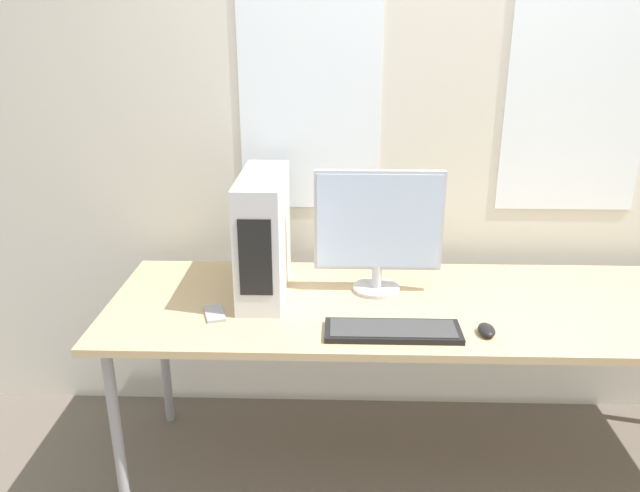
% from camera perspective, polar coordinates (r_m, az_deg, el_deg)
% --- Properties ---
extents(wall_back, '(8.00, 0.07, 2.70)m').
position_cam_1_polar(wall_back, '(2.74, 10.88, 10.75)').
color(wall_back, beige).
rests_on(wall_back, ground_plane).
extents(desk, '(2.58, 0.79, 0.77)m').
position_cam_1_polar(desk, '(2.43, 11.75, -6.04)').
color(desk, tan).
rests_on(desk, ground_plane).
extents(pc_tower, '(0.16, 0.50, 0.47)m').
position_cam_1_polar(pc_tower, '(2.39, -5.18, 1.08)').
color(pc_tower, silver).
rests_on(pc_tower, desk).
extents(monitor_main, '(0.49, 0.18, 0.48)m').
position_cam_1_polar(monitor_main, '(2.38, 5.36, 1.68)').
color(monitor_main, '#B7B7BC').
rests_on(monitor_main, desk).
extents(keyboard, '(0.46, 0.16, 0.02)m').
position_cam_1_polar(keyboard, '(2.15, 6.67, -7.70)').
color(keyboard, black).
rests_on(keyboard, desk).
extents(mouse, '(0.06, 0.09, 0.03)m').
position_cam_1_polar(mouse, '(2.20, 14.98, -7.43)').
color(mouse, black).
rests_on(mouse, desk).
extents(cell_phone, '(0.10, 0.15, 0.01)m').
position_cam_1_polar(cell_phone, '(2.30, -9.62, -6.09)').
color(cell_phone, '#99999E').
rests_on(cell_phone, desk).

